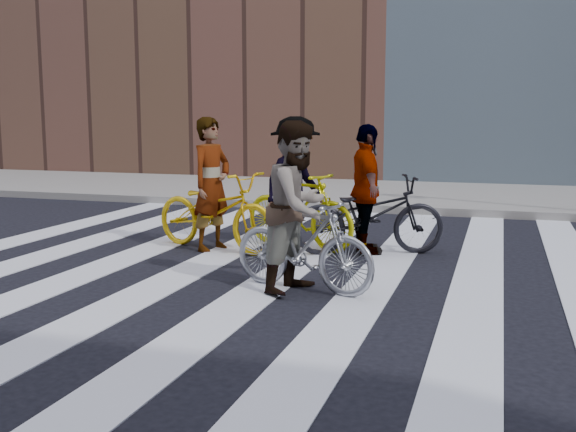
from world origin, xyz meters
The scene contains 11 objects.
ground centered at (0.00, 0.00, 0.00)m, with size 100.00×100.00×0.00m, color black.
sidewalk_far centered at (0.00, 7.50, 0.07)m, with size 100.00×5.00×0.15m, color gray.
zebra_crosswalk centered at (0.00, 0.00, 0.01)m, with size 8.25×10.00×0.01m.
bike_yellow_left centered at (-0.77, 0.85, 0.55)m, with size 0.72×2.08×1.09m, color yellow.
bike_silver_mid centered at (0.99, -0.88, 0.50)m, with size 0.47×1.67×1.01m, color #A1A4AB.
bike_yellow_right centered at (0.29, 1.32, 0.55)m, with size 0.52×1.85×1.11m, color #D3D20B.
bike_dark_rear centered at (1.30, 1.21, 0.53)m, with size 0.70×2.01×1.06m, color black.
rider_left centered at (-0.82, 0.85, 0.91)m, with size 0.66×0.44×1.82m, color slate.
rider_mid centered at (0.94, -0.88, 0.90)m, with size 0.87×0.68×1.79m, color slate.
rider_right centered at (0.24, 1.32, 0.91)m, with size 1.18×0.68×1.83m, color slate.
rider_rear centered at (1.25, 1.21, 0.87)m, with size 1.01×0.42×1.73m, color slate.
Camera 1 is at (2.94, -7.55, 1.84)m, focal length 42.00 mm.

